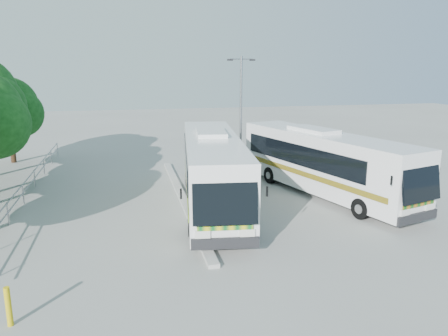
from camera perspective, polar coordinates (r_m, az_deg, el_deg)
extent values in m
plane|color=#999994|center=(20.85, 1.61, -5.28)|extent=(100.00, 100.00, 0.00)
cube|color=#B2B2AD|center=(22.29, -5.43, -3.90)|extent=(0.40, 16.00, 0.15)
cylinder|color=gray|center=(24.34, -24.41, -1.44)|extent=(0.06, 22.00, 0.06)
cylinder|color=gray|center=(24.44, -24.32, -2.35)|extent=(0.06, 22.00, 0.06)
cylinder|color=gray|center=(34.07, -21.15, 1.98)|extent=(0.06, 0.06, 1.00)
cylinder|color=#382314|center=(33.75, -25.97, 2.97)|extent=(0.36, 0.36, 2.77)
sphere|color=#103B10|center=(33.45, -26.41, 7.21)|extent=(4.03, 4.03, 4.03)
sphere|color=#103B10|center=(32.84, -25.24, 6.47)|extent=(3.28, 3.28, 3.28)
cube|color=white|center=(20.79, -1.51, -0.05)|extent=(3.92, 12.03, 3.00)
cube|color=black|center=(14.98, 0.15, -3.86)|extent=(2.30, 0.73, 1.91)
cube|color=black|center=(21.23, -5.00, 1.21)|extent=(1.23, 9.38, 1.08)
cube|color=black|center=(21.40, 1.71, 1.35)|extent=(1.23, 9.38, 1.08)
cube|color=#0D6125|center=(20.59, -4.93, -1.85)|extent=(1.31, 10.16, 0.28)
cylinder|color=black|center=(17.45, -4.22, -7.35)|extent=(0.42, 1.01, 0.98)
cylinder|color=black|center=(17.64, 3.08, -7.11)|extent=(0.42, 1.01, 0.98)
cylinder|color=black|center=(24.31, -4.68, -1.41)|extent=(0.42, 1.01, 0.98)
cylinder|color=black|center=(24.45, 0.54, -1.28)|extent=(0.42, 1.01, 0.98)
cube|color=silver|center=(23.16, 12.92, 0.84)|extent=(5.46, 11.62, 2.90)
cube|color=black|center=(19.33, 24.32, -1.36)|extent=(2.22, 1.03, 1.85)
cube|color=black|center=(22.74, 9.74, 1.68)|extent=(2.59, 8.78, 1.05)
cube|color=black|center=(24.31, 14.20, 2.20)|extent=(2.59, 8.78, 1.05)
cube|color=#0B5315|center=(22.30, 11.01, -0.99)|extent=(2.78, 9.50, 0.27)
cylinder|color=black|center=(20.22, 17.45, -5.09)|extent=(0.54, 0.99, 0.95)
cylinder|color=black|center=(21.77, 21.38, -4.09)|extent=(0.54, 0.99, 0.95)
cylinder|color=black|center=(25.26, 6.07, -0.92)|extent=(0.54, 0.99, 0.95)
cylinder|color=black|center=(26.52, 9.88, -0.36)|extent=(0.54, 0.99, 0.95)
cylinder|color=gray|center=(26.96, 2.22, 6.76)|extent=(0.16, 0.16, 7.18)
cylinder|color=gray|center=(26.79, 2.28, 14.03)|extent=(1.43, 0.24, 0.07)
cube|color=black|center=(26.53, 0.80, 13.95)|extent=(0.33, 0.20, 0.11)
cube|color=black|center=(27.07, 3.73, 13.91)|extent=(0.33, 0.20, 0.11)
cylinder|color=gold|center=(13.07, -26.32, -15.92)|extent=(0.16, 0.16, 1.09)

